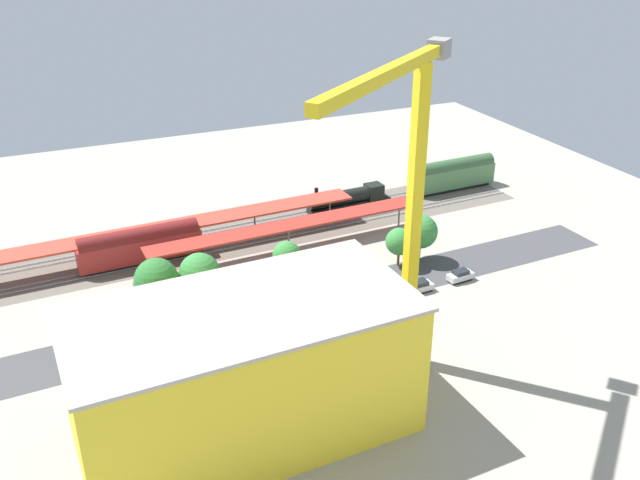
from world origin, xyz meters
The scene contains 26 objects.
ground_plane centered at (0.00, 0.00, 0.00)m, with size 163.62×163.62×0.00m, color #9E998C.
rail_bed centered at (0.00, -21.22, 0.00)m, with size 102.26×14.90×0.01m, color #665E54.
street_asphalt centered at (0.00, 3.83, 0.00)m, with size 102.26×9.00×0.01m, color #424244.
track_rails centered at (0.00, -21.22, 0.18)m, with size 102.20×12.20×0.12m.
platform_canopy_near centered at (-3.57, -13.07, 4.21)m, with size 46.99×5.97×4.40m.
platform_canopy_far centered at (13.92, -20.30, 4.24)m, with size 63.85×7.16×4.46m.
locomotive centered at (-20.39, -24.68, 1.79)m, with size 16.69×3.25×5.00m.
passenger_coach centered at (-43.10, -24.67, 3.33)m, with size 17.90×3.65×6.31m.
freight_coach_far centered at (19.46, -17.78, 3.16)m, with size 19.29×3.66×6.01m.
parked_car_0 centered at (-23.19, 7.31, 0.78)m, with size 4.20×2.00×1.74m.
parked_car_1 centered at (-15.79, 7.63, 0.77)m, with size 4.31×2.04×1.73m.
parked_car_2 centered at (-7.83, 7.66, 0.71)m, with size 4.53×1.81×1.58m.
parked_car_3 centered at (0.01, 7.05, 0.74)m, with size 4.46×1.98×1.69m.
parked_car_4 centered at (7.88, 7.74, 0.74)m, with size 4.62×2.06×1.69m.
parked_car_5 centered at (16.36, 6.92, 0.70)m, with size 4.38×2.08×1.57m.
construction_building centered at (16.45, 25.77, 7.48)m, with size 34.19×16.71×14.96m, color yellow.
construction_roof_slab centered at (16.45, 25.77, 15.16)m, with size 34.79×17.31×0.40m, color #ADA89E.
tower_crane centered at (-3.33, 23.12, 22.95)m, with size 24.10×19.44×38.16m.
box_truck_0 centered at (27.57, 12.43, 1.72)m, with size 8.91×2.85×3.55m.
street_tree_0 centered at (21.20, -1.91, 4.54)m, with size 4.06×4.06×6.60m.
street_tree_1 centered at (-21.10, -1.13, 4.91)m, with size 5.37×5.37×7.61m.
street_tree_2 centered at (-17.05, -0.69, 4.16)m, with size 4.29×4.29×6.32m.
street_tree_3 centered at (14.14, -1.43, 5.06)m, with size 5.76×5.76×7.95m.
street_tree_4 centered at (20.09, -1.38, 5.43)m, with size 5.95×5.95×8.41m.
street_tree_5 centered at (1.37, -1.02, 5.36)m, with size 4.18×4.18×7.50m.
traffic_light centered at (1.08, 8.07, 4.15)m, with size 0.50×0.36×6.25m.
Camera 1 is at (32.82, 82.10, 50.74)m, focal length 38.88 mm.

